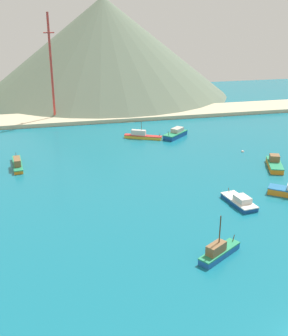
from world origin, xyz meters
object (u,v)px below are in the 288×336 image
Objects in this scene: fishing_boat_2 at (275,164)px; buoy_0 at (243,151)px; fishing_boat_5 at (219,252)px; radio_tower at (51,67)px; fishing_boat_7 at (240,201)px; fishing_boat_3 at (176,134)px; fishing_boat_4 at (17,164)px; fishing_boat_1 at (142,136)px.

buoy_0 is at bearing 99.06° from fishing_boat_2.
radio_tower is (-19.29, 90.17, 16.24)m from fishing_boat_5.
fishing_boat_2 is 42.64m from fishing_boat_5.
fishing_boat_5 is 19.33m from fishing_boat_7.
radio_tower is at bearing 138.77° from fishing_boat_3.
buoy_0 is at bearing -2.22° from fishing_boat_4.
fishing_boat_3 is 63.05m from fishing_boat_5.
fishing_boat_2 is at bearing -14.00° from fishing_boat_4.
fishing_boat_3 is at bearing -5.95° from fishing_boat_1.
fishing_boat_3 is at bearing -41.23° from radio_tower.
fishing_boat_2 is 12.41m from buoy_0.
fishing_boat_1 is 0.93× the size of fishing_boat_4.
fishing_boat_2 is (24.27, -30.29, 0.04)m from fishing_boat_1.
fishing_boat_1 is at bearing 86.81° from fishing_boat_5.
fishing_boat_5 reaches higher than fishing_boat_2.
radio_tower reaches higher than fishing_boat_5.
radio_tower is at bearing 134.70° from buoy_0.
fishing_boat_7 reaches higher than buoy_0.
fishing_boat_7 is (-2.21, -45.80, -0.27)m from fishing_boat_3.
fishing_boat_1 is 39.27m from radio_tower.
fishing_boat_1 is at bearing 25.44° from fishing_boat_4.
fishing_boat_4 is at bearing 166.00° from fishing_boat_2.
fishing_boat_4 is at bearing 177.78° from buoy_0.
fishing_boat_3 is at bearing 77.85° from fishing_boat_5.
fishing_boat_1 is at bearing 128.70° from fishing_boat_2.
fishing_boat_5 is (-13.28, -61.64, -0.04)m from fishing_boat_3.
buoy_0 is at bearing -38.98° from fishing_boat_1.
radio_tower reaches higher than fishing_boat_2.
fishing_boat_5 is (-3.49, -62.66, 0.09)m from fishing_boat_1.
fishing_boat_3 is (-14.49, 29.27, 0.08)m from fishing_boat_2.
fishing_boat_3 is 21.18m from buoy_0.
fishing_boat_5 is at bearing -120.06° from buoy_0.
fishing_boat_3 is 0.26× the size of radio_tower.
fishing_boat_7 is at bearing -92.77° from fishing_boat_3.
fishing_boat_2 is at bearing -50.86° from radio_tower.
fishing_boat_5 is at bearing -93.19° from fishing_boat_1.
fishing_boat_5 reaches higher than fishing_boat_4.
fishing_boat_3 is 12.55× the size of buoy_0.
fishing_boat_5 is at bearing -124.92° from fishing_boat_7.
fishing_boat_4 is 55.52m from fishing_boat_5.
fishing_boat_3 is 45.71m from fishing_boat_4.
fishing_boat_3 is at bearing 87.23° from fishing_boat_7.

